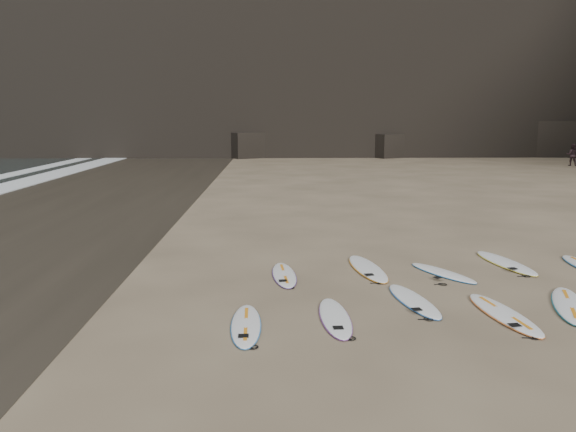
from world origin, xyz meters
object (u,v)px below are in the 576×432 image
surfboard_1 (335,317)px  surfboard_8 (506,262)px  person_b (572,155)px  surfboard_5 (284,274)px  surfboard_4 (570,305)px  surfboard_7 (443,273)px  surfboard_3 (504,314)px  surfboard_0 (246,324)px  surfboard_2 (414,300)px  surfboard_6 (368,268)px

surfboard_1 → surfboard_8: surfboard_8 is taller
person_b → surfboard_5: bearing=81.2°
surfboard_4 → surfboard_7: surfboard_4 is taller
surfboard_4 → surfboard_7: size_ratio=1.18×
surfboard_3 → person_b: 40.43m
surfboard_5 → person_b: person_b is taller
surfboard_1 → surfboard_7: bearing=43.8°
surfboard_0 → surfboard_3: bearing=3.3°
surfboard_0 → surfboard_5: size_ratio=1.00×
surfboard_2 → surfboard_5: bearing=133.1°
surfboard_0 → surfboard_7: (4.89, 3.52, -0.00)m
surfboard_6 → surfboard_1: bearing=-116.4°
surfboard_1 → surfboard_3: (3.44, 0.08, 0.00)m
surfboard_3 → person_b: (20.19, 35.01, 0.86)m
surfboard_4 → surfboard_8: surfboard_8 is taller
surfboard_6 → surfboard_7: bearing=-21.1°
surfboard_5 → surfboard_7: (4.08, 0.06, -0.00)m
surfboard_4 → surfboard_3: bearing=-142.0°
surfboard_2 → surfboard_4: size_ratio=0.92×
person_b → surfboard_0: bearing=83.1°
surfboard_0 → surfboard_3: surfboard_3 is taller
surfboard_0 → surfboard_4: size_ratio=0.88×
surfboard_5 → person_b: 40.36m
surfboard_5 → surfboard_7: surfboard_5 is taller
surfboard_3 → surfboard_0: bearing=177.5°
surfboard_0 → surfboard_3: size_ratio=0.89×
surfboard_3 → person_b: bearing=52.7°
surfboard_1 → surfboard_2: 2.08m
surfboard_1 → surfboard_7: surfboard_1 is taller
surfboard_3 → person_b: person_b is taller
surfboard_0 → person_b: size_ratio=1.28×
surfboard_0 → person_b: (25.39, 35.45, 0.86)m
surfboard_2 → surfboard_6: (-0.56, 2.65, 0.01)m
surfboard_0 → person_b: 43.62m
surfboard_2 → surfboard_6: size_ratio=0.88×
surfboard_4 → person_b: person_b is taller
person_b → surfboard_3: bearing=88.8°
surfboard_1 → surfboard_6: (1.27, 3.63, 0.01)m
surfboard_6 → surfboard_8: size_ratio=1.02×
surfboard_2 → person_b: (21.80, 34.12, 0.86)m
surfboard_1 → surfboard_5: 3.24m
surfboard_1 → surfboard_3: size_ratio=0.90×
surfboard_1 → surfboard_5: (-0.94, 3.10, -0.00)m
surfboard_1 → surfboard_6: size_ratio=0.86×
surfboard_6 → surfboard_5: bearing=-173.6°
surfboard_0 → surfboard_8: (6.91, 4.44, 0.01)m
surfboard_7 → person_b: (20.50, 31.94, 0.86)m
surfboard_1 → surfboard_5: surfboard_1 is taller
surfboard_6 → surfboard_7: 1.92m
surfboard_1 → surfboard_2: bearing=26.6°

